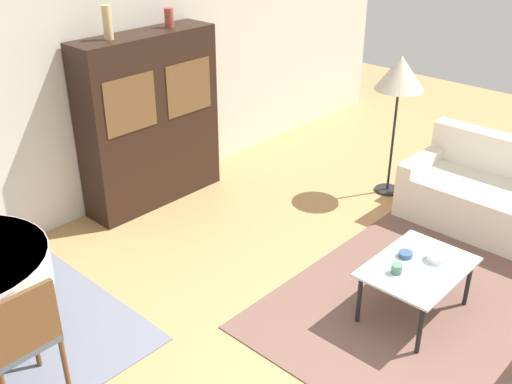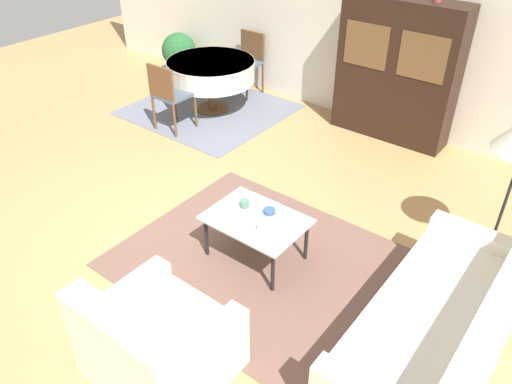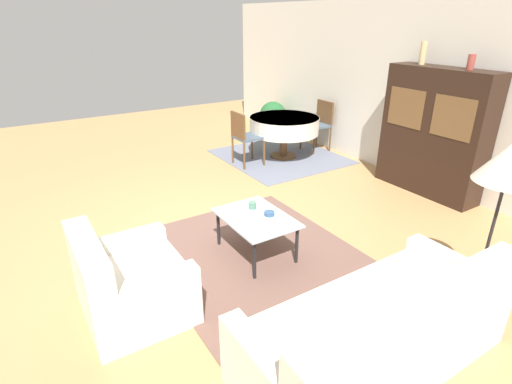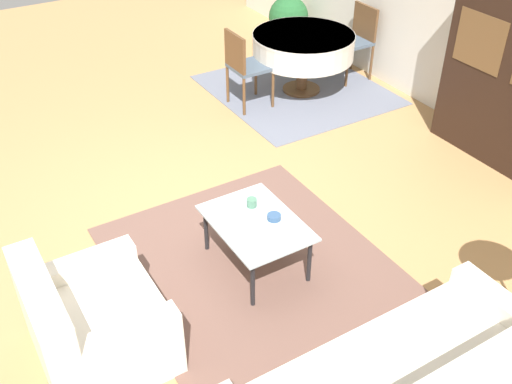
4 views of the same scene
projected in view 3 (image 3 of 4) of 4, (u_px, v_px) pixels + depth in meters
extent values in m
plane|color=tan|center=(201.00, 229.00, 4.97)|extent=(14.00, 14.00, 0.00)
cube|color=beige|center=(409.00, 92.00, 6.20)|extent=(10.00, 0.06, 2.70)
cube|color=brown|center=(260.00, 259.00, 4.34)|extent=(2.62, 2.08, 0.01)
cube|color=slate|center=(280.00, 156.00, 7.52)|extent=(2.16, 2.02, 0.01)
cube|color=silver|center=(372.00, 336.00, 2.99)|extent=(0.90, 2.09, 0.46)
cube|color=silver|center=(421.00, 319.00, 2.55)|extent=(0.20, 2.09, 0.39)
cube|color=silver|center=(265.00, 363.00, 2.40)|extent=(0.90, 0.16, 0.12)
cube|color=silver|center=(457.00, 265.00, 3.34)|extent=(0.90, 0.16, 0.12)
cube|color=silver|center=(135.00, 290.00, 3.51)|extent=(0.94, 0.85, 0.45)
cube|color=silver|center=(89.00, 262.00, 3.18)|extent=(0.94, 0.20, 0.37)
cube|color=silver|center=(119.00, 242.00, 3.69)|extent=(0.16, 0.85, 0.12)
cube|color=silver|center=(146.00, 287.00, 3.09)|extent=(0.16, 0.85, 0.12)
cylinder|color=black|center=(218.00, 228.00, 4.54)|extent=(0.04, 0.04, 0.43)
cylinder|color=black|center=(255.00, 260.00, 3.94)|extent=(0.04, 0.04, 0.43)
cylinder|color=black|center=(257.00, 216.00, 4.79)|extent=(0.04, 0.04, 0.43)
cylinder|color=black|center=(297.00, 245.00, 4.19)|extent=(0.04, 0.04, 0.43)
cube|color=silver|center=(256.00, 218.00, 4.27)|extent=(0.89, 0.64, 0.02)
cube|color=black|center=(434.00, 133.00, 5.70)|extent=(1.53, 0.42, 1.80)
cube|color=brown|center=(406.00, 108.00, 5.76)|extent=(0.58, 0.01, 0.54)
cube|color=brown|center=(452.00, 118.00, 5.19)|extent=(0.58, 0.01, 0.54)
cylinder|color=brown|center=(283.00, 156.00, 7.50)|extent=(0.48, 0.48, 0.03)
cylinder|color=brown|center=(284.00, 145.00, 7.41)|extent=(0.14, 0.14, 0.45)
cylinder|color=silver|center=(284.00, 125.00, 7.26)|extent=(1.26, 1.26, 0.30)
cylinder|color=silver|center=(284.00, 118.00, 7.21)|extent=(1.27, 1.27, 0.03)
cylinder|color=brown|center=(252.00, 146.00, 7.29)|extent=(0.04, 0.04, 0.47)
cylinder|color=brown|center=(264.00, 152.00, 6.98)|extent=(0.04, 0.04, 0.47)
cylinder|color=brown|center=(233.00, 150.00, 7.09)|extent=(0.04, 0.04, 0.47)
cylinder|color=brown|center=(244.00, 156.00, 6.78)|extent=(0.04, 0.04, 0.47)
cube|color=#475666|center=(248.00, 137.00, 6.93)|extent=(0.44, 0.44, 0.04)
cube|color=brown|center=(238.00, 125.00, 6.74)|extent=(0.44, 0.04, 0.43)
cylinder|color=brown|center=(314.00, 142.00, 7.53)|extent=(0.04, 0.04, 0.47)
cylinder|color=brown|center=(301.00, 137.00, 7.84)|extent=(0.04, 0.04, 0.47)
cylinder|color=brown|center=(330.00, 139.00, 7.73)|extent=(0.04, 0.04, 0.47)
cylinder|color=brown|center=(317.00, 134.00, 8.04)|extent=(0.04, 0.04, 0.47)
cube|color=#475666|center=(316.00, 125.00, 7.68)|extent=(0.44, 0.44, 0.04)
cube|color=brown|center=(325.00, 112.00, 7.69)|extent=(0.44, 0.04, 0.43)
cylinder|color=black|center=(473.00, 297.00, 3.74)|extent=(0.28, 0.28, 0.02)
cylinder|color=black|center=(489.00, 242.00, 3.50)|extent=(0.03, 0.03, 1.18)
cone|color=beige|center=(511.00, 161.00, 3.20)|extent=(0.52, 0.52, 0.35)
cylinder|color=#4C7A60|center=(252.00, 205.00, 4.45)|extent=(0.09, 0.09, 0.07)
cylinder|color=white|center=(259.00, 222.00, 4.10)|extent=(0.16, 0.16, 0.05)
cylinder|color=#33517A|center=(269.00, 214.00, 4.30)|extent=(0.11, 0.11, 0.04)
cylinder|color=tan|center=(423.00, 53.00, 5.57)|extent=(0.09, 0.09, 0.31)
cylinder|color=#9E4238|center=(471.00, 62.00, 5.04)|extent=(0.09, 0.09, 0.19)
cylinder|color=beige|center=(273.00, 130.00, 8.87)|extent=(0.32, 0.32, 0.20)
sphere|color=#235B2D|center=(273.00, 115.00, 8.73)|extent=(0.58, 0.58, 0.58)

